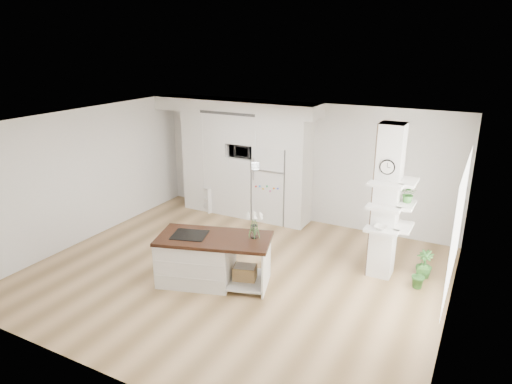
# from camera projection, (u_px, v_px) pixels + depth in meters

# --- Properties ---
(floor) EXTENTS (7.00, 6.00, 0.01)m
(floor) POSITION_uv_depth(u_px,v_px,m) (235.00, 273.00, 8.15)
(floor) COLOR tan
(floor) RESTS_ON ground
(room) EXTENTS (7.04, 6.04, 2.72)m
(room) POSITION_uv_depth(u_px,v_px,m) (233.00, 174.00, 7.57)
(room) COLOR white
(room) RESTS_ON ground
(cabinet_wall) EXTENTS (4.00, 0.71, 2.70)m
(cabinet_wall) POSITION_uv_depth(u_px,v_px,m) (238.00, 152.00, 10.56)
(cabinet_wall) COLOR white
(cabinet_wall) RESTS_ON floor
(refrigerator) EXTENTS (0.78, 0.69, 1.75)m
(refrigerator) POSITION_uv_depth(u_px,v_px,m) (274.00, 183.00, 10.36)
(refrigerator) COLOR white
(refrigerator) RESTS_ON floor
(column) EXTENTS (0.69, 0.90, 2.70)m
(column) POSITION_uv_depth(u_px,v_px,m) (390.00, 204.00, 7.63)
(column) COLOR silver
(column) RESTS_ON floor
(window) EXTENTS (0.00, 2.40, 2.40)m
(window) POSITION_uv_depth(u_px,v_px,m) (458.00, 225.00, 6.40)
(window) COLOR white
(window) RESTS_ON room
(pendant_light) EXTENTS (0.12, 0.12, 0.10)m
(pendant_light) POSITION_uv_depth(u_px,v_px,m) (335.00, 169.00, 6.86)
(pendant_light) COLOR white
(pendant_light) RESTS_ON room
(kitchen_island) EXTENTS (2.07, 1.42, 1.42)m
(kitchen_island) POSITION_uv_depth(u_px,v_px,m) (203.00, 258.00, 7.75)
(kitchen_island) COLOR white
(kitchen_island) RESTS_ON floor
(bookshelf) EXTENTS (0.60, 0.49, 0.62)m
(bookshelf) POSITION_uv_depth(u_px,v_px,m) (208.00, 199.00, 11.13)
(bookshelf) COLOR white
(bookshelf) RESTS_ON floor
(floor_plant_a) EXTENTS (0.29, 0.25, 0.49)m
(floor_plant_a) POSITION_uv_depth(u_px,v_px,m) (420.00, 275.00, 7.58)
(floor_plant_a) COLOR #326C2B
(floor_plant_a) RESTS_ON floor
(floor_plant_b) EXTENTS (0.35, 0.35, 0.50)m
(floor_plant_b) POSITION_uv_depth(u_px,v_px,m) (424.00, 264.00, 7.95)
(floor_plant_b) COLOR #326C2B
(floor_plant_b) RESTS_ON floor
(microwave) EXTENTS (0.54, 0.37, 0.30)m
(microwave) POSITION_uv_depth(u_px,v_px,m) (243.00, 150.00, 10.42)
(microwave) COLOR #2D2D2D
(microwave) RESTS_ON cabinet_wall
(shelf_plant) EXTENTS (0.27, 0.23, 0.30)m
(shelf_plant) POSITION_uv_depth(u_px,v_px,m) (409.00, 194.00, 7.60)
(shelf_plant) COLOR #326C2B
(shelf_plant) RESTS_ON column
(decor_bowl) EXTENTS (0.22, 0.22, 0.05)m
(decor_bowl) POSITION_uv_depth(u_px,v_px,m) (381.00, 227.00, 7.58)
(decor_bowl) COLOR white
(decor_bowl) RESTS_ON column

